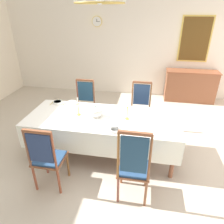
{
  "coord_description": "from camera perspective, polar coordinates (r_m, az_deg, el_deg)",
  "views": [
    {
      "loc": [
        0.7,
        -3.01,
        2.48
      ],
      "look_at": [
        0.16,
        0.07,
        0.87
      ],
      "focal_mm": 32.33,
      "sensor_mm": 36.0,
      "label": 1
    }
  ],
  "objects": [
    {
      "name": "chair_north_a",
      "position": [
        4.58,
        -7.78,
        2.38
      ],
      "size": [
        0.44,
        0.42,
        1.09
      ],
      "rotation": [
        0.0,
        0.0,
        3.14
      ],
      "color": "brown",
      "rests_on": "ground"
    },
    {
      "name": "chandelier",
      "position": [
        3.1,
        -3.53,
        28.59
      ],
      "size": [
        0.7,
        0.7,
        0.66
      ],
      "color": "gold"
    },
    {
      "name": "bowl_near_right",
      "position": [
        4.17,
        -15.09,
        2.68
      ],
      "size": [
        0.19,
        0.19,
        0.05
      ],
      "color": "white",
      "rests_on": "tablecloth"
    },
    {
      "name": "spoon_secondary",
      "position": [
        4.25,
        -16.44,
        2.67
      ],
      "size": [
        0.03,
        0.18,
        0.01
      ],
      "rotation": [
        0.0,
        0.0,
        0.03
      ],
      "color": "gold",
      "rests_on": "tablecloth"
    },
    {
      "name": "candlestick_east",
      "position": [
        3.41,
        4.33,
        -0.0
      ],
      "size": [
        0.07,
        0.07,
        0.34
      ],
      "color": "gold",
      "rests_on": "tablecloth"
    },
    {
      "name": "sideboard",
      "position": [
        6.35,
        21.19,
        6.88
      ],
      "size": [
        1.44,
        0.48,
        0.9
      ],
      "rotation": [
        0.0,
        0.0,
        3.14
      ],
      "color": "brown",
      "rests_on": "ground"
    },
    {
      "name": "tablecloth",
      "position": [
        3.59,
        -2.68,
        -3.09
      ],
      "size": [
        2.66,
        1.07,
        0.44
      ],
      "color": "white",
      "rests_on": "dining_table"
    },
    {
      "name": "soup_tureen",
      "position": [
        3.51,
        -4.7,
        0.18
      ],
      "size": [
        0.25,
        0.25,
        0.21
      ],
      "color": "white",
      "rests_on": "tablecloth"
    },
    {
      "name": "spoon_primary",
      "position": [
        4.16,
        -12.74,
        2.59
      ],
      "size": [
        0.05,
        0.18,
        0.01
      ],
      "rotation": [
        0.0,
        0.0,
        -0.22
      ],
      "color": "gold",
      "rests_on": "tablecloth"
    },
    {
      "name": "bowl_far_left",
      "position": [
        3.12,
        0.8,
        -5.08
      ],
      "size": [
        0.19,
        0.19,
        0.04
      ],
      "color": "white",
      "rests_on": "tablecloth"
    },
    {
      "name": "dining_table",
      "position": [
        3.57,
        -2.69,
        -2.47
      ],
      "size": [
        2.64,
        1.05,
        0.78
      ],
      "color": "brown",
      "rests_on": "ground"
    },
    {
      "name": "candlestick_west",
      "position": [
        3.58,
        -9.52,
        1.06
      ],
      "size": [
        0.07,
        0.07,
        0.34
      ],
      "color": "gold",
      "rests_on": "tablecloth"
    },
    {
      "name": "framed_painting",
      "position": [
        6.31,
        22.44,
        18.47
      ],
      "size": [
        0.82,
        0.05,
        1.22
      ],
      "color": "#D1B251"
    },
    {
      "name": "mounted_clock",
      "position": [
        6.32,
        -4.26,
        24.18
      ],
      "size": [
        0.3,
        0.06,
        0.3
      ],
      "color": "#D1B251"
    },
    {
      "name": "bowl_near_left",
      "position": [
        4.08,
        -11.3,
        2.59
      ],
      "size": [
        0.2,
        0.2,
        0.05
      ],
      "color": "white",
      "rests_on": "tablecloth"
    },
    {
      "name": "ground",
      "position": [
        3.97,
        -2.5,
        -11.68
      ],
      "size": [
        7.17,
        6.31,
        0.04
      ],
      "primitive_type": "cube",
      "color": "#BFB2A1"
    },
    {
      "name": "back_wall",
      "position": [
        6.3,
        3.7,
        19.4
      ],
      "size": [
        7.17,
        0.08,
        3.23
      ],
      "primitive_type": "cube",
      "color": "silver",
      "rests_on": "ground"
    },
    {
      "name": "chair_south_b",
      "position": [
        2.8,
        6.14,
        -14.82
      ],
      "size": [
        0.44,
        0.42,
        1.21
      ],
      "color": "brown",
      "rests_on": "ground"
    },
    {
      "name": "chair_south_a",
      "position": [
        3.13,
        -17.93,
        -11.98
      ],
      "size": [
        0.44,
        0.42,
        1.1
      ],
      "color": "brown",
      "rests_on": "ground"
    },
    {
      "name": "chair_north_b",
      "position": [
        4.39,
        8.03,
        1.29
      ],
      "size": [
        0.44,
        0.42,
        1.11
      ],
      "rotation": [
        0.0,
        0.0,
        3.14
      ],
      "color": "brown",
      "rests_on": "ground"
    }
  ]
}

